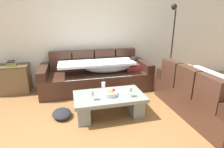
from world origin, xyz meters
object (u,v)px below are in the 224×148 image
object	(u,v)px
couch_near_window	(203,95)
floor_lamp	(172,39)
couch_along_wall	(98,75)
book_stack_on_cabinet	(11,63)
crumpled_garment	(62,114)
wine_glass_far_back	(103,85)
coffee_table	(109,102)
fruit_bowl	(110,93)
wine_glass_near_right	(130,90)
open_magazine	(122,93)
wine_glass_near_left	(92,93)
side_cabinet	(13,79)

from	to	relation	value
couch_near_window	floor_lamp	size ratio (longest dim) A/B	0.94
couch_along_wall	book_stack_on_cabinet	distance (m)	1.93
couch_along_wall	crumpled_garment	world-z (taller)	couch_along_wall
wine_glass_far_back	crumpled_garment	size ratio (longest dim) A/B	0.42
couch_near_window	coffee_table	world-z (taller)	couch_near_window
fruit_bowl	floor_lamp	size ratio (longest dim) A/B	0.14
wine_glass_near_right	open_magazine	xyz separation A→B (m)	(-0.08, 0.16, -0.11)
wine_glass_near_left	open_magazine	distance (m)	0.57
couch_near_window	coffee_table	size ratio (longest dim) A/B	1.53
wine_glass_near_right	crumpled_garment	distance (m)	1.25
wine_glass_near_right	wine_glass_far_back	world-z (taller)	same
wine_glass_near_left	book_stack_on_cabinet	size ratio (longest dim) A/B	0.80
coffee_table	book_stack_on_cabinet	bearing A→B (deg)	142.06
fruit_bowl	floor_lamp	world-z (taller)	floor_lamp
book_stack_on_cabinet	floor_lamp	size ratio (longest dim) A/B	0.11
side_cabinet	crumpled_garment	size ratio (longest dim) A/B	1.80
book_stack_on_cabinet	wine_glass_far_back	bearing A→B (deg)	-35.15
couch_along_wall	wine_glass_near_right	world-z (taller)	couch_along_wall
coffee_table	crumpled_garment	size ratio (longest dim) A/B	3.00
open_magazine	floor_lamp	xyz separation A→B (m)	(1.70, 1.30, 0.73)
coffee_table	wine_glass_near_right	distance (m)	0.44
coffee_table	open_magazine	size ratio (longest dim) A/B	4.29
wine_glass_near_right	couch_near_window	bearing A→B (deg)	-8.22
crumpled_garment	wine_glass_far_back	bearing A→B (deg)	4.98
side_cabinet	crumpled_garment	distance (m)	1.73
open_magazine	book_stack_on_cabinet	distance (m)	2.56
couch_along_wall	couch_near_window	world-z (taller)	same
book_stack_on_cabinet	couch_along_wall	bearing A→B (deg)	-6.73
wine_glass_near_right	floor_lamp	bearing A→B (deg)	42.04
crumpled_garment	fruit_bowl	bearing A→B (deg)	-8.85
couch_along_wall	open_magazine	distance (m)	1.24
open_magazine	side_cabinet	bearing A→B (deg)	128.21
side_cabinet	floor_lamp	size ratio (longest dim) A/B	0.37
wine_glass_near_right	book_stack_on_cabinet	world-z (taller)	book_stack_on_cabinet
open_magazine	side_cabinet	distance (m)	2.57
couch_near_window	crumpled_garment	distance (m)	2.49
wine_glass_near_left	wine_glass_far_back	world-z (taller)	same
fruit_bowl	crumpled_garment	xyz separation A→B (m)	(-0.83, 0.13, -0.36)
open_magazine	book_stack_on_cabinet	xyz separation A→B (m)	(-2.10, 1.44, 0.30)
couch_along_wall	crumpled_garment	distance (m)	1.42
couch_near_window	wine_glass_near_right	size ratio (longest dim) A/B	11.06
wine_glass_near_left	book_stack_on_cabinet	distance (m)	2.22
fruit_bowl	wine_glass_far_back	bearing A→B (deg)	111.28
side_cabinet	couch_near_window	bearing A→B (deg)	-26.93
coffee_table	crumpled_garment	xyz separation A→B (m)	(-0.82, 0.12, -0.18)
coffee_table	wine_glass_far_back	xyz separation A→B (m)	(-0.06, 0.18, 0.26)
wine_glass_near_right	wine_glass_far_back	bearing A→B (deg)	139.83
fruit_bowl	crumpled_garment	size ratio (longest dim) A/B	0.70
couch_along_wall	wine_glass_far_back	distance (m)	1.06
wine_glass_near_right	floor_lamp	world-z (taller)	floor_lamp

